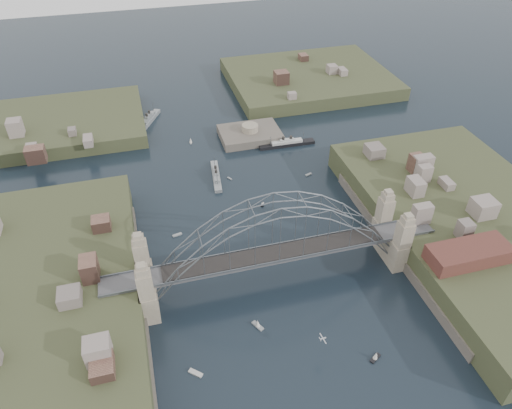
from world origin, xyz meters
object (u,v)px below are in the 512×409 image
at_px(naval_cruiser_near, 216,176).
at_px(naval_cruiser_far, 149,120).
at_px(fort_island, 250,139).
at_px(ocean_liner, 287,144).
at_px(bridge, 276,241).
at_px(wharf_shed, 469,254).

relative_size(naval_cruiser_near, naval_cruiser_far, 1.03).
height_order(fort_island, naval_cruiser_far, naval_cruiser_far).
bearing_deg(fort_island, ocean_liner, -37.90).
bearing_deg(naval_cruiser_far, ocean_liner, -33.91).
relative_size(fort_island, naval_cruiser_far, 1.30).
relative_size(bridge, fort_island, 3.82).
distance_m(fort_island, wharf_shed, 90.48).
height_order(bridge, fort_island, bridge).
xyz_separation_m(bridge, ocean_liner, (23.44, 61.09, -11.54)).
height_order(naval_cruiser_near, naval_cruiser_far, naval_cruiser_far).
bearing_deg(ocean_liner, naval_cruiser_near, -155.16).
relative_size(bridge, ocean_liner, 4.07).
distance_m(fort_island, naval_cruiser_far, 41.62).
distance_m(naval_cruiser_far, ocean_liner, 56.06).
bearing_deg(fort_island, bridge, -99.73).
distance_m(bridge, wharf_shed, 46.23).
bearing_deg(naval_cruiser_far, naval_cruiser_near, -68.40).
distance_m(bridge, fort_island, 72.14).
height_order(fort_island, wharf_shed, wharf_shed).
distance_m(fort_island, naval_cruiser_near, 28.28).
bearing_deg(naval_cruiser_far, bridge, -75.97).
bearing_deg(fort_island, wharf_shed, -69.15).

